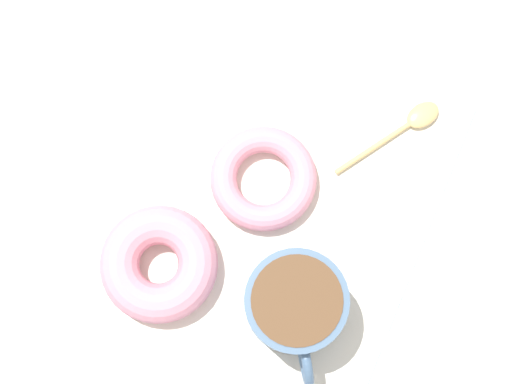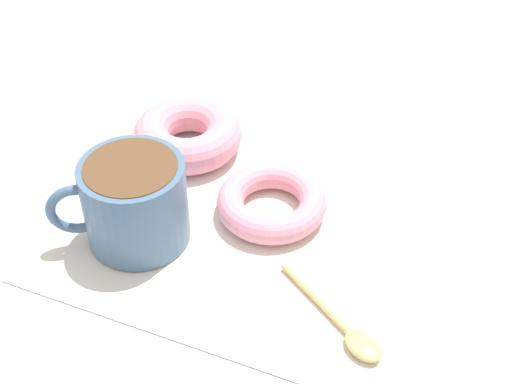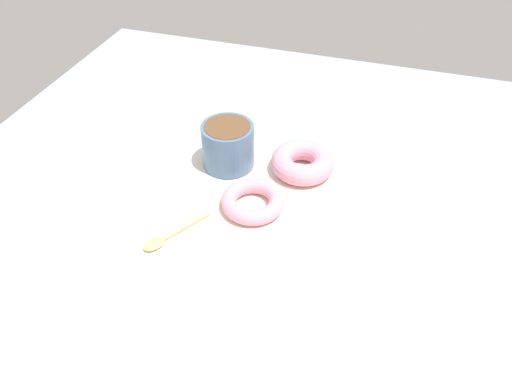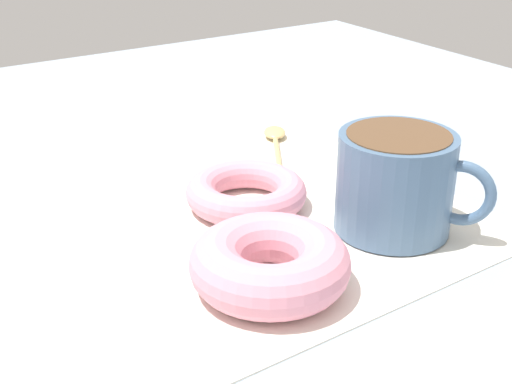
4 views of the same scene
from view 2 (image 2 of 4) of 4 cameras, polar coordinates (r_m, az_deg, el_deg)
name	(u,v)px [view 2 (image 2 of 4)]	position (r cm, az deg, el deg)	size (l,w,h in cm)	color
ground_plane	(279,210)	(71.89, 1.83, -1.43)	(120.00, 120.00, 2.00)	#99A8B7
napkin	(256,208)	(70.32, 0.00, -1.32)	(34.64, 34.64, 0.30)	white
coffee_cup	(133,201)	(65.39, -9.79, -0.72)	(9.66, 11.59, 8.34)	slate
donut_near_cup	(267,201)	(68.94, 0.89, -0.71)	(10.68, 10.68, 2.65)	pink
donut_far	(188,135)	(76.54, -5.48, 4.59)	(11.57, 11.57, 3.89)	pink
spoon	(349,332)	(59.84, 7.48, -11.06)	(7.82, 11.55, 0.90)	#D8B772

